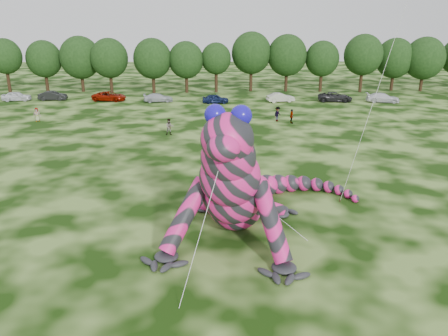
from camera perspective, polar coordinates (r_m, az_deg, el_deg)
name	(u,v)px	position (r m, az deg, el deg)	size (l,w,h in m)	color
ground	(201,250)	(24.96, -2.99, -10.59)	(240.00, 240.00, 0.00)	#16330A
inflatable_gecko	(239,160)	(26.52, 1.98, 1.03)	(14.01, 16.63, 8.32)	#E11F7F
tree_3	(6,66)	(87.22, -26.56, 11.83)	(5.81, 5.23, 9.44)	black
tree_4	(45,66)	(86.40, -22.36, 12.20)	(6.22, 5.60, 9.06)	black
tree_5	(81,64)	(84.02, -18.21, 12.77)	(7.16, 6.44, 9.80)	black
tree_6	(110,66)	(80.92, -14.68, 12.78)	(6.52, 5.86, 9.49)	black
tree_7	(153,66)	(79.68, -9.29, 13.04)	(6.68, 6.01, 9.48)	black
tree_8	(186,67)	(79.29, -4.96, 12.99)	(6.14, 5.53, 8.94)	black
tree_9	(216,68)	(79.50, -1.04, 12.97)	(5.27, 4.74, 8.68)	black
tree_10	(251,62)	(80.91, 3.58, 13.69)	(7.09, 6.38, 10.50)	black
tree_11	(287,63)	(81.32, 8.21, 13.41)	(7.01, 6.31, 10.07)	black
tree_12	(322,66)	(82.15, 12.64, 12.83)	(5.99, 5.39, 8.97)	black
tree_13	(363,63)	(83.47, 17.65, 12.90)	(6.83, 6.15, 10.13)	black
tree_14	(394,64)	(87.18, 21.33, 12.48)	(6.82, 6.14, 9.40)	black
tree_15	(424,64)	(88.31, 24.65, 12.22)	(7.17, 6.45, 9.63)	black
car_0	(17,96)	(78.30, -25.47, 8.46)	(1.78, 4.44, 1.51)	white
car_1	(53,96)	(76.67, -21.46, 8.78)	(1.54, 4.43, 1.46)	black
car_2	(109,96)	(73.24, -14.75, 9.05)	(2.47, 5.36, 1.49)	maroon
car_3	(158,98)	(70.76, -8.58, 9.07)	(1.86, 4.59, 1.33)	#B6BAC0
car_4	(215,99)	(68.87, -1.13, 9.04)	(1.65, 4.11, 1.40)	#121E46
car_5	(280,98)	(70.41, 7.39, 9.12)	(1.52, 4.37, 1.44)	beige
car_6	(335,97)	(72.48, 14.30, 8.99)	(2.48, 5.38, 1.49)	#242326
car_7	(383,98)	(73.91, 20.03, 8.62)	(2.07, 5.09, 1.48)	silver
spectator_4	(37,115)	(60.95, -23.24, 6.43)	(0.84, 0.55, 1.72)	gray
spectator_5	(235,153)	(39.24, 1.47, 1.96)	(1.70, 0.54, 1.84)	gray
spectator_2	(278,114)	(56.43, 7.02, 7.01)	(1.21, 0.70, 1.88)	gray
spectator_1	(170,127)	(49.52, -7.13, 5.35)	(0.89, 0.70, 1.84)	gray
spectator_3	(292,116)	(55.51, 8.83, 6.69)	(1.05, 0.44, 1.79)	gray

